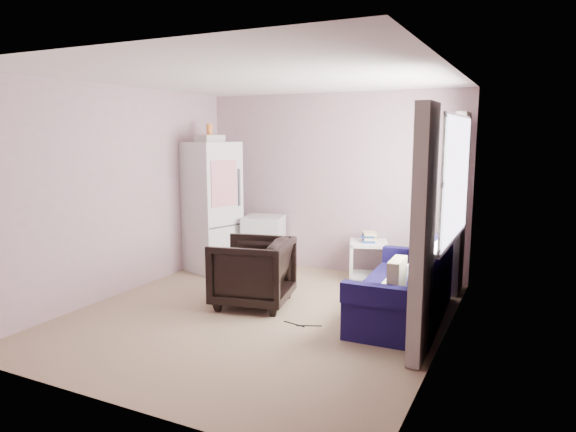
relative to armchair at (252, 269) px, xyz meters
name	(u,v)px	position (x,y,z in m)	size (l,w,h in m)	color
room	(261,200)	(0.26, -0.26, 0.83)	(3.84, 4.24, 2.54)	#987E63
armchair	(252,269)	(0.00, 0.00, 0.00)	(0.82, 0.77, 0.84)	black
fridge	(212,206)	(-1.27, 1.08, 0.51)	(0.79, 0.79, 2.08)	silver
washing_machine	(264,242)	(-0.64, 1.44, -0.02)	(0.67, 0.67, 0.77)	silver
side_table	(368,258)	(0.90, 1.51, -0.11)	(0.61, 0.61, 0.66)	silver
sofa	(408,291)	(1.70, 0.33, -0.13)	(0.88, 1.83, 0.80)	#130E41
window_dressing	(445,216)	(2.02, 0.44, 0.68)	(0.17, 2.62, 2.18)	white
floor_cables	(302,325)	(0.78, -0.35, -0.42)	(0.41, 0.11, 0.01)	black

